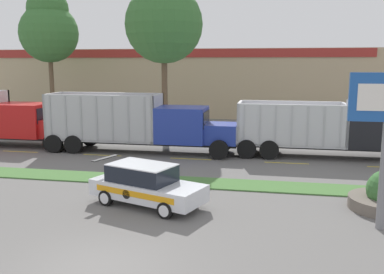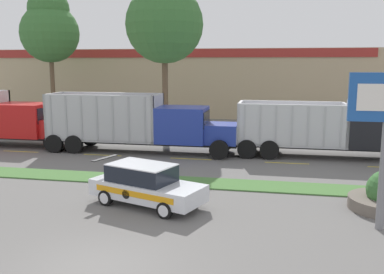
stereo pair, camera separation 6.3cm
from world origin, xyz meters
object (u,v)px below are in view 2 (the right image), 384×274
object	(u,v)px
dump_truck_trail	(4,122)
dump_truck_lead	(157,127)
rally_car	(146,184)
dump_truck_far_right	(357,131)

from	to	relation	value
dump_truck_trail	dump_truck_lead	bearing A→B (deg)	-1.97
dump_truck_lead	rally_car	distance (m)	9.90
dump_truck_far_right	rally_car	xyz separation A→B (m)	(-9.49, -10.25, -0.78)
dump_truck_lead	dump_truck_far_right	bearing A→B (deg)	3.13
rally_car	dump_truck_far_right	bearing A→B (deg)	47.20
dump_truck_lead	dump_truck_far_right	size ratio (longest dim) A/B	1.02
dump_truck_trail	rally_car	distance (m)	16.29
dump_truck_lead	dump_truck_trail	world-z (taller)	dump_truck_trail
dump_truck_lead	dump_truck_far_right	world-z (taller)	dump_truck_lead
dump_truck_trail	dump_truck_far_right	world-z (taller)	dump_truck_trail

